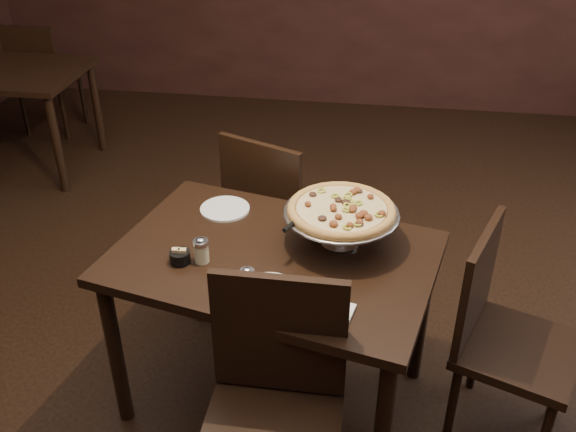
# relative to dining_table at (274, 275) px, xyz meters

# --- Properties ---
(room) EXTENTS (6.04, 7.04, 2.84)m
(room) POSITION_rel_dining_table_xyz_m (-0.03, 0.10, 0.74)
(room) COLOR black
(room) RESTS_ON ground
(dining_table) EXTENTS (1.37, 1.07, 0.77)m
(dining_table) POSITION_rel_dining_table_xyz_m (0.00, 0.00, 0.00)
(dining_table) COLOR black
(dining_table) RESTS_ON ground
(background_table) EXTENTS (1.18, 0.79, 0.74)m
(background_table) POSITION_rel_dining_table_xyz_m (-2.29, 1.97, -0.03)
(background_table) COLOR black
(background_table) RESTS_ON ground
(pizza_stand) EXTENTS (0.45, 0.45, 0.19)m
(pizza_stand) POSITION_rel_dining_table_xyz_m (0.25, 0.12, 0.25)
(pizza_stand) COLOR silver
(pizza_stand) RESTS_ON dining_table
(parmesan_shaker) EXTENTS (0.06, 0.06, 0.11)m
(parmesan_shaker) POSITION_rel_dining_table_xyz_m (-0.26, -0.09, 0.15)
(parmesan_shaker) COLOR beige
(parmesan_shaker) RESTS_ON dining_table
(pepper_flake_shaker) EXTENTS (0.05, 0.05, 0.09)m
(pepper_flake_shaker) POSITION_rel_dining_table_xyz_m (-0.05, -0.23, 0.14)
(pepper_flake_shaker) COLOR maroon
(pepper_flake_shaker) RESTS_ON dining_table
(packet_caddy) EXTENTS (0.08, 0.08, 0.06)m
(packet_caddy) POSITION_rel_dining_table_xyz_m (-0.34, -0.11, 0.13)
(packet_caddy) COLOR black
(packet_caddy) RESTS_ON dining_table
(napkin_stack) EXTENTS (0.15, 0.15, 0.01)m
(napkin_stack) POSITION_rel_dining_table_xyz_m (0.26, -0.32, 0.11)
(napkin_stack) COLOR white
(napkin_stack) RESTS_ON dining_table
(plate_left) EXTENTS (0.21, 0.21, 0.01)m
(plate_left) POSITION_rel_dining_table_xyz_m (-0.26, 0.30, 0.11)
(plate_left) COLOR white
(plate_left) RESTS_ON dining_table
(plate_near) EXTENTS (0.23, 0.23, 0.01)m
(plate_near) POSITION_rel_dining_table_xyz_m (0.02, -0.25, 0.11)
(plate_near) COLOR white
(plate_near) RESTS_ON dining_table
(serving_spatula) EXTENTS (0.14, 0.14, 0.02)m
(serving_spatula) POSITION_rel_dining_table_xyz_m (0.08, -0.01, 0.25)
(serving_spatula) COLOR silver
(serving_spatula) RESTS_ON pizza_stand
(chair_far) EXTENTS (0.58, 0.58, 0.95)m
(chair_far) POSITION_rel_dining_table_xyz_m (-0.12, 0.72, -0.15)
(chair_far) COLOR black
(chair_far) RESTS_ON ground
(chair_near) EXTENTS (0.46, 0.46, 0.98)m
(chair_near) POSITION_rel_dining_table_xyz_m (0.09, -0.55, -0.13)
(chair_near) COLOR black
(chair_near) RESTS_ON ground
(chair_side) EXTENTS (0.56, 0.56, 0.93)m
(chair_side) POSITION_rel_dining_table_xyz_m (0.90, -0.02, -0.16)
(chair_side) COLOR black
(chair_side) RESTS_ON ground
(bg_chair_far) EXTENTS (0.43, 0.43, 0.91)m
(bg_chair_far) POSITION_rel_dining_table_xyz_m (-2.30, 2.56, -0.17)
(bg_chair_far) COLOR black
(bg_chair_far) RESTS_ON ground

